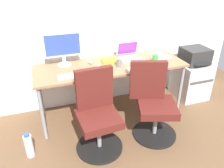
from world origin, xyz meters
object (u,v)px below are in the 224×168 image
at_px(office_chair_left, 97,115).
at_px(side_cabinet, 190,80).
at_px(coffee_mug, 155,58).
at_px(printer, 195,56).
at_px(office_chair_right, 153,104).
at_px(open_laptop, 129,54).
at_px(water_bottle_on_floor, 29,146).
at_px(desktop_monitor, 63,47).

xyz_separation_m(office_chair_left, side_cabinet, (1.71, 0.63, -0.14)).
bearing_deg(coffee_mug, office_chair_left, -151.64).
height_order(printer, coffee_mug, coffee_mug).
relative_size(office_chair_right, coffee_mug, 10.22).
relative_size(office_chair_left, printer, 2.35).
relative_size(side_cabinet, coffee_mug, 6.22).
xyz_separation_m(side_cabinet, printer, (0.00, -0.00, 0.41)).
bearing_deg(printer, office_chair_right, -148.21).
bearing_deg(office_chair_left, side_cabinet, 20.13).
height_order(open_laptop, coffee_mug, open_laptop).
height_order(water_bottle_on_floor, coffee_mug, coffee_mug).
bearing_deg(water_bottle_on_floor, office_chair_left, -4.92).
bearing_deg(coffee_mug, printer, 7.84).
height_order(desktop_monitor, coffee_mug, desktop_monitor).
distance_m(water_bottle_on_floor, desktop_monitor, 1.24).
distance_m(side_cabinet, water_bottle_on_floor, 2.55).
bearing_deg(side_cabinet, water_bottle_on_floor, -167.27).
xyz_separation_m(office_chair_left, desktop_monitor, (-0.22, 0.78, 0.57)).
bearing_deg(printer, coffee_mug, -172.16).
height_order(office_chair_left, side_cabinet, office_chair_left).
height_order(desktop_monitor, open_laptop, desktop_monitor).
distance_m(office_chair_left, office_chair_right, 0.69).
bearing_deg(office_chair_left, open_laptop, 47.46).
bearing_deg(desktop_monitor, printer, -4.55).
xyz_separation_m(office_chair_left, open_laptop, (0.68, 0.75, 0.37)).
distance_m(side_cabinet, printer, 0.41).
distance_m(side_cabinet, open_laptop, 1.15).
relative_size(water_bottle_on_floor, desktop_monitor, 0.65).
bearing_deg(open_laptop, printer, -6.64).
distance_m(office_chair_left, printer, 1.84).
xyz_separation_m(open_laptop, coffee_mug, (0.29, -0.22, -0.01)).
bearing_deg(side_cabinet, desktop_monitor, 175.48).
relative_size(open_laptop, coffee_mug, 3.37).
distance_m(printer, water_bottle_on_floor, 2.60).
xyz_separation_m(desktop_monitor, coffee_mug, (1.19, -0.26, -0.20)).
xyz_separation_m(office_chair_left, coffee_mug, (0.97, 0.52, 0.37)).
xyz_separation_m(office_chair_left, water_bottle_on_floor, (-0.77, 0.07, -0.28)).
relative_size(office_chair_left, office_chair_right, 1.00).
bearing_deg(desktop_monitor, office_chair_right, -40.53).
xyz_separation_m(printer, desktop_monitor, (-1.93, 0.15, 0.30)).
height_order(printer, desktop_monitor, desktop_monitor).
xyz_separation_m(printer, open_laptop, (-1.03, 0.12, 0.11)).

